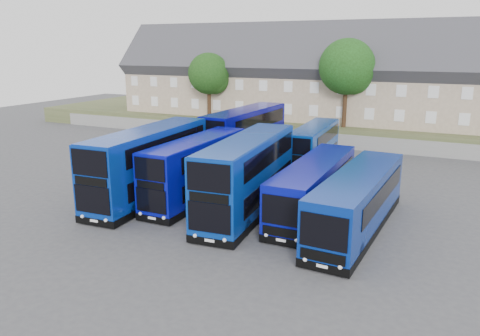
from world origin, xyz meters
name	(u,v)px	position (x,y,z in m)	size (l,w,h in m)	color
ground	(214,219)	(0.00, 0.00, 0.00)	(120.00, 120.00, 0.00)	#414146
retaining_wall	(321,140)	(0.00, 24.00, 0.75)	(70.00, 0.40, 1.50)	slate
earth_bank	(343,124)	(0.00, 34.00, 1.00)	(80.00, 20.00, 2.00)	#444E2C
terrace_row	(337,80)	(0.00, 30.00, 6.60)	(54.00, 10.40, 11.20)	gray
dd_front_left	(149,165)	(-6.06, 1.92, 2.37)	(3.37, 12.26, 4.83)	navy
dd_front_mid	(197,170)	(-2.91, 2.99, 2.07)	(2.51, 10.65, 4.22)	#080DA0
dd_front_right	(248,177)	(1.28, 2.18, 2.34)	(3.70, 12.16, 4.77)	#083195
dd_rear_left	(245,136)	(-4.52, 14.56, 2.36)	(3.26, 12.15, 4.79)	#06077E
dd_rear_right	(313,150)	(2.20, 13.66, 1.90)	(2.65, 9.86, 3.88)	navy
coach_east_a	(314,188)	(5.14, 3.87, 1.61)	(2.57, 12.04, 3.29)	#080E9D
coach_east_b	(358,203)	(8.27, 2.03, 1.67)	(3.28, 12.56, 3.40)	navy
tree_west	(210,75)	(-13.85, 25.10, 7.05)	(4.80, 4.80, 7.65)	#382314
tree_mid	(348,69)	(2.15, 25.60, 8.07)	(5.76, 5.76, 9.18)	#382314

